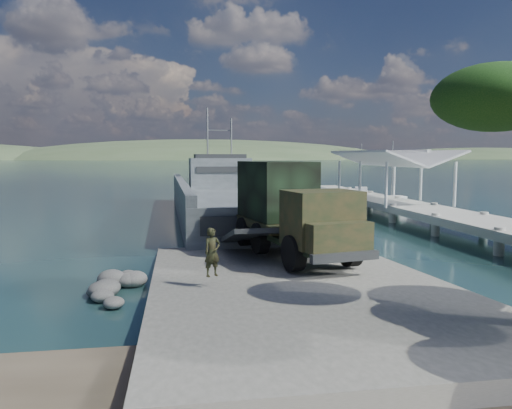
% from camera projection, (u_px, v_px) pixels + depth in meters
% --- Properties ---
extents(ground, '(1400.00, 1400.00, 0.00)m').
position_uv_depth(ground, '(289.00, 287.00, 18.51)').
color(ground, '#1B3E42').
rests_on(ground, ground).
extents(boat_ramp, '(10.00, 18.00, 0.50)m').
position_uv_depth(boat_ramp, '(295.00, 287.00, 17.50)').
color(boat_ramp, slate).
rests_on(boat_ramp, ground).
extents(shoreline_rocks, '(3.20, 5.60, 0.90)m').
position_uv_depth(shoreline_rocks, '(118.00, 290.00, 18.00)').
color(shoreline_rocks, '#575755').
rests_on(shoreline_rocks, ground).
extents(distant_headlands, '(1000.00, 240.00, 48.00)m').
position_uv_depth(distant_headlands, '(221.00, 159.00, 576.46)').
color(distant_headlands, '#3E5434').
rests_on(distant_headlands, ground).
extents(pier, '(6.40, 44.00, 6.10)m').
position_uv_depth(pier, '(397.00, 197.00, 38.88)').
color(pier, '#A8A89E').
rests_on(pier, ground).
extents(landing_craft, '(9.32, 34.58, 10.22)m').
position_uv_depth(landing_craft, '(234.00, 206.00, 39.60)').
color(landing_craft, '#475053').
rests_on(landing_craft, ground).
extents(military_truck, '(4.26, 9.12, 4.08)m').
position_uv_depth(military_truck, '(290.00, 208.00, 21.96)').
color(military_truck, black).
rests_on(military_truck, boat_ramp).
extents(soldier, '(0.70, 0.60, 1.61)m').
position_uv_depth(soldier, '(212.00, 264.00, 16.39)').
color(soldier, black).
rests_on(soldier, boat_ramp).
extents(sailboat_near, '(1.92, 5.36, 6.41)m').
position_uv_depth(sailboat_near, '(392.00, 203.00, 47.10)').
color(sailboat_near, silver).
rests_on(sailboat_near, ground).
extents(sailboat_far, '(3.08, 5.48, 6.41)m').
position_uv_depth(sailboat_far, '(361.00, 193.00, 59.99)').
color(sailboat_far, silver).
rests_on(sailboat_far, ground).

